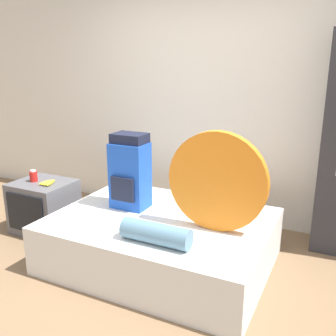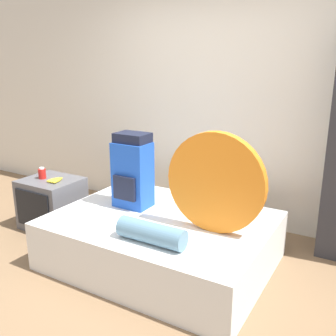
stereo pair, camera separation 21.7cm
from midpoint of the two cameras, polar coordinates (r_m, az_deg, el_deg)
ground_plane at (r=3.07m, az=-8.46°, el=-18.23°), size 16.00×16.00×0.00m
wall_back at (r=4.11m, az=4.73°, el=9.96°), size 8.00×0.05×2.60m
bed at (r=3.34m, az=-2.90°, el=-10.89°), size 1.83×1.38×0.43m
backpack at (r=3.40m, az=-7.66°, el=-0.65°), size 0.32×0.27×0.69m
tent_bag at (r=2.90m, az=5.37°, el=-2.09°), size 0.80×0.08×0.80m
sleeping_roll at (r=2.78m, az=-4.14°, el=-9.95°), size 0.54×0.16×0.16m
television at (r=4.16m, az=-19.80°, el=-5.54°), size 0.58×0.52×0.53m
canister at (r=4.12m, az=-21.26°, el=-1.17°), size 0.08×0.08×0.12m
banana_bunch at (r=3.98m, az=-19.20°, el=-2.12°), size 0.13×0.18×0.03m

